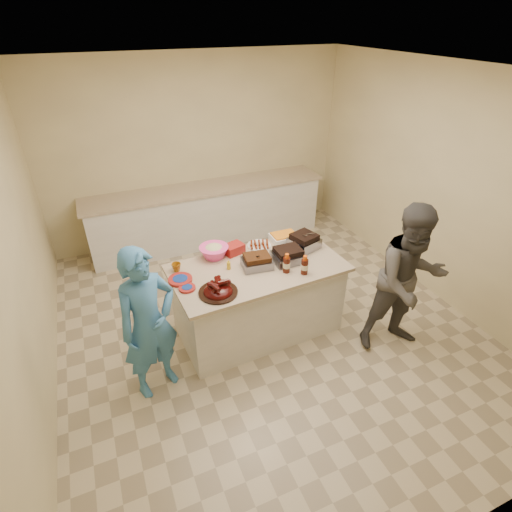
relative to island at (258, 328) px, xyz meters
name	(u,v)px	position (x,y,z in m)	size (l,w,h in m)	color
room	(266,325)	(0.12, 0.02, 0.00)	(4.50, 5.00, 2.70)	beige
back_counter	(208,214)	(0.12, 2.22, 0.45)	(3.60, 0.64, 0.90)	silver
island	(258,328)	(0.00, 0.00, 0.00)	(1.80, 0.95, 0.85)	silver
rib_platter	(218,293)	(-0.53, -0.27, 0.85)	(0.37, 0.37, 0.15)	#440705
pulled_pork_tray	(257,267)	(-0.01, -0.01, 0.85)	(0.30, 0.23, 0.09)	#47230F
brisket_tray	(288,261)	(0.33, -0.03, 0.85)	(0.32, 0.26, 0.10)	black
roasting_pan	(304,247)	(0.63, 0.16, 0.85)	(0.29, 0.29, 0.11)	gray
coleslaw_bowl	(214,257)	(-0.36, 0.36, 0.85)	(0.32, 0.32, 0.22)	#FF479C
sausage_plate	(259,246)	(0.18, 0.39, 0.85)	(0.27, 0.27, 0.04)	silver
mac_cheese_dish	(284,240)	(0.50, 0.40, 0.85)	(0.31, 0.22, 0.08)	orange
bbq_bottle_a	(286,272)	(0.23, -0.20, 0.85)	(0.07, 0.07, 0.21)	#3C1108
bbq_bottle_b	(304,274)	(0.38, -0.30, 0.85)	(0.07, 0.07, 0.21)	#3C1108
mustard_bottle	(229,269)	(-0.29, 0.07, 0.85)	(0.04, 0.04, 0.11)	gold
sauce_bowl	(249,261)	(-0.05, 0.13, 0.85)	(0.13, 0.04, 0.13)	silver
plate_stack_large	(180,281)	(-0.81, 0.06, 0.85)	(0.24, 0.24, 0.03)	maroon
plate_stack_small	(187,289)	(-0.78, -0.10, 0.85)	(0.16, 0.16, 0.02)	maroon
plastic_cup	(177,271)	(-0.80, 0.25, 0.85)	(0.10, 0.09, 0.10)	#9A5A0C
basket_stack	(234,253)	(-0.14, 0.35, 0.85)	(0.21, 0.16, 0.10)	maroon
guest_blue	(160,383)	(-1.20, -0.36, 0.00)	(0.56, 1.53, 0.37)	teal
guest_gray	(394,341)	(1.31, -0.79, 0.00)	(0.80, 1.64, 0.62)	#54504B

